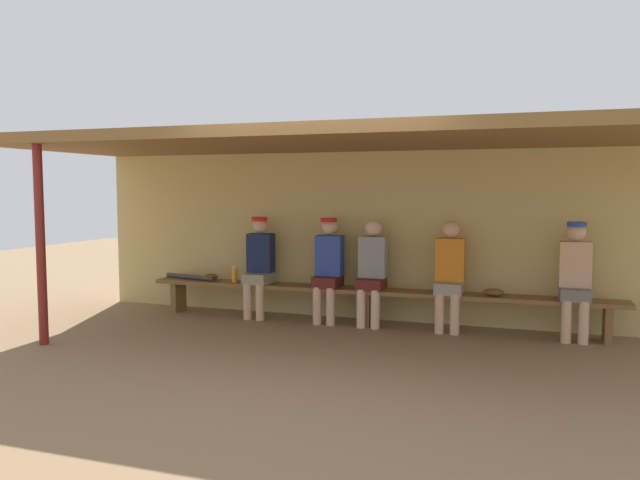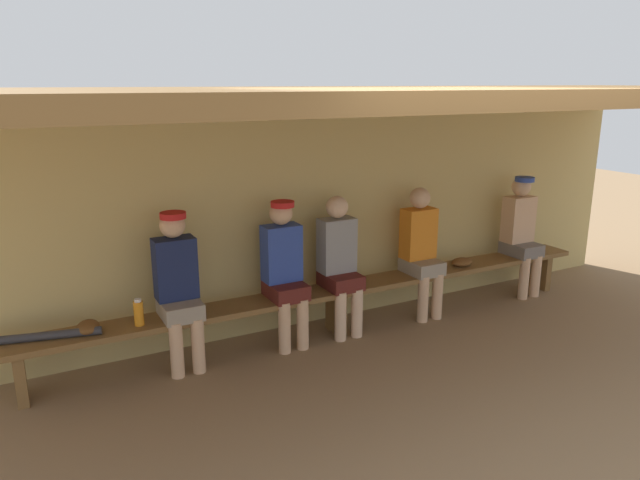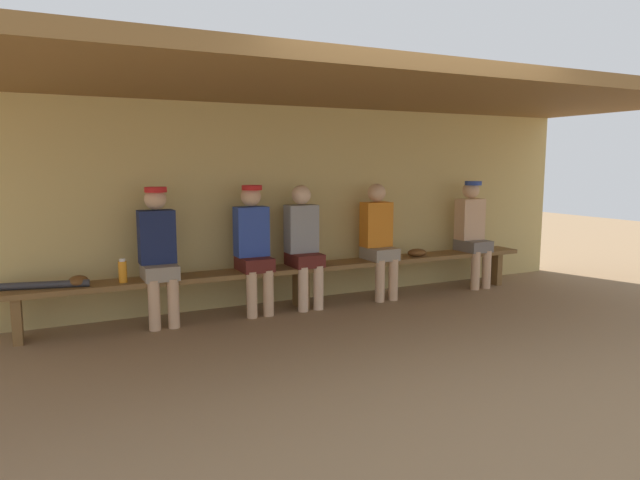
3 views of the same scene
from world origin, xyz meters
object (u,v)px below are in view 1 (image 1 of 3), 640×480
Objects in this scene: player_leftmost at (450,271)px; player_with_sunglasses at (259,262)px; baseball_glove_dark_brown at (211,277)px; baseball_bat at (190,277)px; bench at (369,295)px; water_bottle_green at (235,274)px; support_post at (41,245)px; player_middle at (328,265)px; baseball_glove_worn at (494,292)px; player_in_blue at (575,275)px; player_rightmost at (372,268)px.

player_leftmost is 0.99× the size of player_with_sunglasses.
player_with_sunglasses is (-2.51, 0.00, 0.02)m from player_leftmost.
baseball_glove_dark_brown is 0.33m from baseball_bat.
bench is 26.71× the size of water_bottle_green.
support_post is 2.50m from water_bottle_green.
player_with_sunglasses is at bearing 180.00° from player_middle.
player_leftmost is 5.56× the size of baseball_glove_worn.
player_leftmost reaches higher than baseball_bat.
baseball_glove_dark_brown is at bearing 11.71° from baseball_bat.
player_in_blue is at bearing 12.48° from baseball_bat.
player_with_sunglasses is 3.91m from player_in_blue.
player_middle reaches higher than baseball_bat.
baseball_glove_dark_brown is at bearing -179.39° from player_with_sunglasses.
player_in_blue is at bearing 0.01° from player_rightmost.
bench is 4.49× the size of player_leftmost.
player_rightmost is at bearing 33.32° from support_post.
bench is 0.34m from player_rightmost.
player_rightmost is 0.99× the size of player_middle.
baseball_bat is (-2.60, -0.00, -0.24)m from player_rightmost.
player_middle is at bearing 2.17° from water_bottle_green.
player_with_sunglasses is 1.08m from baseball_bat.
support_post is at bearing -153.18° from player_leftmost.
player_rightmost is at bearing 4.91° from bench.
player_middle reaches higher than bench.
player_middle is at bearing -178.12° from baseball_glove_worn.
baseball_bat is at bearing -179.96° from player_in_blue.
player_rightmost is 1.58× the size of baseball_bat.
baseball_glove_worn is (2.05, -0.04, -0.24)m from player_middle.
baseball_glove_dark_brown is at bearing 66.11° from support_post.
player_leftmost is 2.51m from player_with_sunglasses.
player_with_sunglasses is (-1.51, 0.00, 0.36)m from bench.
support_post reaches higher than player_with_sunglasses.
player_middle is 1.00× the size of player_with_sunglasses.
baseball_glove_worn is at bearing -1.60° from player_rightmost.
player_with_sunglasses is 5.60× the size of baseball_glove_dark_brown.
player_leftmost is 3.24m from baseball_glove_dark_brown.
baseball_glove_dark_brown is (-2.24, -0.00, 0.12)m from bench.
support_post is at bearing -159.28° from player_in_blue.
player_middle is (-0.58, 0.00, 0.02)m from player_rightmost.
player_in_blue is (5.56, 2.10, -0.35)m from support_post.
baseball_bat is at bearing 73.96° from support_post.
baseball_glove_worn is at bearing -4.57° from player_leftmost.
water_bottle_green is 0.27× the size of baseball_bat.
player_middle is 1.01× the size of player_leftmost.
player_rightmost is 2.28m from baseball_glove_dark_brown.
player_rightmost is 1.00× the size of player_leftmost.
player_rightmost is 2.36m from player_in_blue.
support_post is at bearing -128.19° from player_with_sunglasses.
player_with_sunglasses is 5.99× the size of water_bottle_green.
player_leftmost is at bearing -0.01° from player_with_sunglasses.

